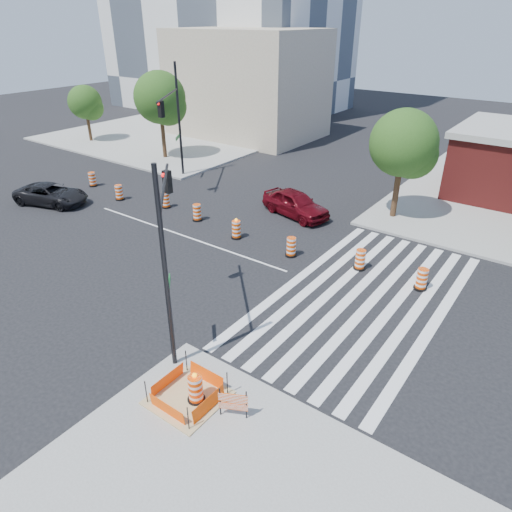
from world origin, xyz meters
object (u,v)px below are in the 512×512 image
(dark_suv, at_px, (51,194))
(signal_pole_nw, at_px, (174,114))
(signal_pole_se, at_px, (166,235))
(red_coupe, at_px, (296,203))

(dark_suv, bearing_deg, signal_pole_nw, -42.60)
(signal_pole_se, bearing_deg, dark_suv, 28.62)
(red_coupe, distance_m, dark_suv, 16.00)
(dark_suv, height_order, signal_pole_se, signal_pole_se)
(red_coupe, height_order, signal_pole_nw, signal_pole_nw)
(signal_pole_nw, bearing_deg, signal_pole_se, 10.65)
(red_coupe, distance_m, signal_pole_se, 13.98)
(red_coupe, relative_size, signal_pole_se, 0.64)
(dark_suv, height_order, signal_pole_nw, signal_pole_nw)
(signal_pole_se, xyz_separation_m, signal_pole_nw, (-13.16, 13.50, 0.52))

